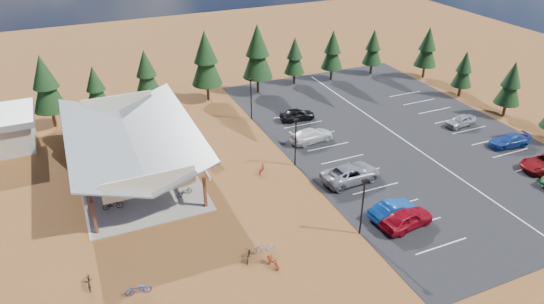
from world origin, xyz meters
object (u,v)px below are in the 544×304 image
object	(u,v)px
bike_1	(127,190)
car_1	(393,210)
lamp_post_0	(363,203)
bike_4	(185,191)
bike_11	(273,261)
lamp_post_2	(251,96)
bike_5	(180,179)
bike_12	(248,256)
car_3	(312,135)
car_8	(461,121)
car_2	(351,173)
car_7	(509,141)
bike_3	(99,145)
bike_2	(118,154)
trash_bin_1	(217,160)
bike_0	(113,205)
lamp_post_1	(296,139)
bike_10	(138,289)
bike_13	(264,247)
bike_8	(89,281)
bike_15	(262,169)
bike_16	(206,159)
car_0	(407,218)
car_4	(297,114)
bike_6	(166,151)
bike_7	(147,143)
trash_bin_0	(211,163)

from	to	relation	value
bike_1	car_1	size ratio (longest dim) A/B	0.34
lamp_post_0	bike_1	size ratio (longest dim) A/B	3.39
bike_4	bike_11	bearing A→B (deg)	179.29
lamp_post_2	bike_5	xyz separation A→B (m)	(-11.55, -10.98, -2.36)
lamp_post_0	car_1	world-z (taller)	lamp_post_0
bike_12	car_3	bearing A→B (deg)	-102.93
bike_1	car_8	world-z (taller)	car_8
car_2	car_7	distance (m)	19.41
bike_3	bike_5	size ratio (longest dim) A/B	1.04
bike_2	bike_4	distance (m)	10.46
trash_bin_1	bike_0	world-z (taller)	bike_0
lamp_post_1	trash_bin_1	bearing A→B (deg)	155.03
bike_4	car_3	xyz separation A→B (m)	(15.59, 4.88, 0.27)
bike_10	bike_13	xyz separation A→B (m)	(9.67, 0.52, 0.05)
bike_8	car_1	world-z (taller)	car_1
car_1	bike_13	bearing A→B (deg)	83.70
car_3	bike_11	bearing A→B (deg)	137.69
bike_3	bike_15	bearing A→B (deg)	-140.77
bike_16	car_0	xyz separation A→B (m)	(12.07, -16.88, 0.44)
trash_bin_1	bike_15	xyz separation A→B (m)	(3.50, -3.48, 0.01)
car_2	car_4	distance (m)	14.41
bike_6	bike_16	distance (m)	4.67
bike_10	lamp_post_2	bearing A→B (deg)	147.89
bike_6	car_3	size ratio (longest dim) A/B	0.31
bike_12	car_3	distance (m)	20.34
bike_7	car_2	distance (m)	22.09
bike_0	bike_1	distance (m)	2.37
bike_2	bike_10	distance (m)	20.01
bike_5	car_8	world-z (taller)	car_8
bike_1	bike_7	xyz separation A→B (m)	(3.39, 8.53, -0.01)
car_3	car_7	xyz separation A→B (m)	(18.99, -9.61, -0.07)
bike_2	car_8	world-z (taller)	car_8
bike_6	bike_2	bearing A→B (deg)	80.72
lamp_post_0	bike_8	world-z (taller)	lamp_post_0
trash_bin_1	car_2	xyz separation A→B (m)	(10.74, -8.23, 0.41)
bike_12	bike_11	bearing A→B (deg)	165.91
bike_3	bike_4	size ratio (longest dim) A/B	1.18
bike_16	bike_11	bearing A→B (deg)	16.91
bike_10	bike_12	xyz separation A→B (m)	(8.21, 0.18, -0.07)
bike_5	car_1	world-z (taller)	car_1
trash_bin_0	bike_8	world-z (taller)	trash_bin_0
bike_11	bike_16	bearing A→B (deg)	80.15
trash_bin_1	bike_10	bearing A→B (deg)	-125.15
trash_bin_0	car_2	size ratio (longest dim) A/B	0.15
lamp_post_1	bike_7	bearing A→B (deg)	143.25
lamp_post_1	bike_12	xyz separation A→B (m)	(-9.51, -11.38, -2.58)
bike_6	car_3	bearing A→B (deg)	-97.35
bike_4	lamp_post_2	bearing A→B (deg)	-59.77
bike_15	bike_16	distance (m)	6.05
trash_bin_0	bike_1	xyz separation A→B (m)	(-8.54, -1.84, 0.11)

